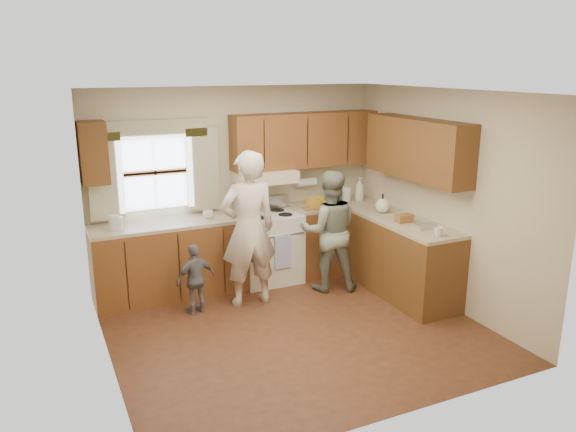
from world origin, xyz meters
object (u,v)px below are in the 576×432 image
stove (268,246)px  woman_left (248,229)px  woman_right (329,231)px  child (196,279)px

stove → woman_left: 0.89m
woman_right → woman_left: bearing=19.7°
stove → woman_left: woman_left is taller
woman_left → woman_right: (1.07, 0.00, -0.16)m
woman_left → child: size_ratio=2.24×
woman_right → child: bearing=19.7°
woman_right → child: (-1.71, -0.00, -0.35)m
stove → woman_right: size_ratio=0.70×
stove → woman_right: (0.57, -0.59, 0.29)m
child → woman_right: bearing=167.0°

